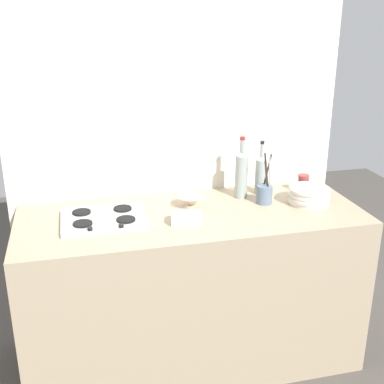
{
  "coord_description": "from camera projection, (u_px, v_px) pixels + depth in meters",
  "views": [
    {
      "loc": [
        -0.57,
        -2.35,
        1.91
      ],
      "look_at": [
        0.0,
        0.0,
        1.02
      ],
      "focal_mm": 46.85,
      "sensor_mm": 36.0,
      "label": 1
    }
  ],
  "objects": [
    {
      "name": "wine_bottle_mid_left",
      "position": [
        261.0,
        174.0,
        2.86
      ],
      "size": [
        0.06,
        0.06,
        0.31
      ],
      "color": "gray",
      "rests_on": "counter_block"
    },
    {
      "name": "stovetop_hob",
      "position": [
        104.0,
        219.0,
        2.52
      ],
      "size": [
        0.42,
        0.33,
        0.04
      ],
      "color": "#B2B2B7",
      "rests_on": "counter_block"
    },
    {
      "name": "mixing_bowl",
      "position": [
        191.0,
        201.0,
        2.69
      ],
      "size": [
        0.14,
        0.14,
        0.06
      ],
      "color": "beige",
      "rests_on": "counter_block"
    },
    {
      "name": "butter_dish",
      "position": [
        187.0,
        218.0,
        2.49
      ],
      "size": [
        0.17,
        0.12,
        0.06
      ],
      "primitive_type": "cube",
      "rotation": [
        0.0,
        0.0,
        -0.22
      ],
      "color": "silver",
      "rests_on": "counter_block"
    },
    {
      "name": "wine_bottle_leftmost",
      "position": [
        241.0,
        173.0,
        2.8
      ],
      "size": [
        0.07,
        0.07,
        0.35
      ],
      "color": "gray",
      "rests_on": "counter_block"
    },
    {
      "name": "plate_stack",
      "position": [
        309.0,
        196.0,
        2.74
      ],
      "size": [
        0.23,
        0.23,
        0.09
      ],
      "color": "silver",
      "rests_on": "counter_block"
    },
    {
      "name": "counter_block",
      "position": [
        192.0,
        288.0,
        2.77
      ],
      "size": [
        1.8,
        0.7,
        0.9
      ],
      "primitive_type": "cube",
      "color": "tan",
      "rests_on": "ground"
    },
    {
      "name": "condiment_jar_front",
      "position": [
        303.0,
        183.0,
        2.91
      ],
      "size": [
        0.06,
        0.06,
        0.1
      ],
      "color": "#66384C",
      "rests_on": "counter_block"
    },
    {
      "name": "utensil_crock",
      "position": [
        265.0,
        193.0,
        2.74
      ],
      "size": [
        0.09,
        0.09,
        0.3
      ],
      "color": "slate",
      "rests_on": "counter_block"
    },
    {
      "name": "backsplash_panel",
      "position": [
        176.0,
        150.0,
        2.88
      ],
      "size": [
        1.9,
        0.06,
        2.29
      ],
      "primitive_type": "cube",
      "color": "beige",
      "rests_on": "ground"
    },
    {
      "name": "ground_plane",
      "position": [
        192.0,
        355.0,
        2.93
      ],
      "size": [
        6.0,
        6.0,
        0.0
      ],
      "primitive_type": "plane",
      "color": "#47423D",
      "rests_on": "ground"
    }
  ]
}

